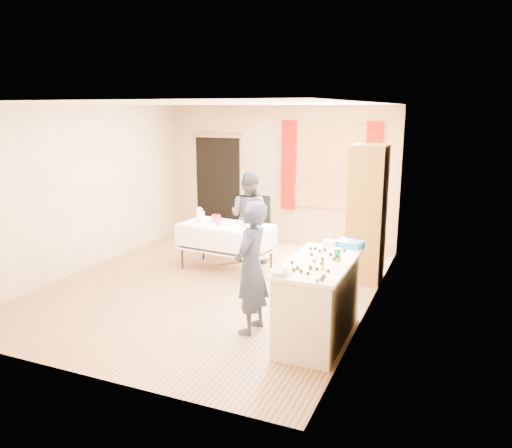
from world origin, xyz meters
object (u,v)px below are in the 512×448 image
at_px(counter, 318,300).
at_px(chair, 256,236).
at_px(woman, 250,217).
at_px(party_table, 226,243).
at_px(cabinet, 367,214).
at_px(girl, 251,268).

xyz_separation_m(counter, chair, (-1.98, 2.89, -0.14)).
relative_size(chair, woman, 0.68).
bearing_deg(counter, party_table, 138.20).
xyz_separation_m(counter, woman, (-1.90, 2.44, 0.31)).
xyz_separation_m(party_table, woman, (0.14, 0.62, 0.31)).
bearing_deg(cabinet, counter, -92.60).
distance_m(counter, girl, 0.84).
bearing_deg(girl, party_table, -144.74).
height_order(counter, party_table, counter).
distance_m(cabinet, counter, 2.28).
relative_size(cabinet, woman, 1.34).
bearing_deg(chair, cabinet, -4.13).
distance_m(counter, party_table, 2.73).
relative_size(counter, girl, 0.93).
relative_size(cabinet, chair, 1.97).
bearing_deg(cabinet, party_table, -169.82).
distance_m(chair, woman, 0.64).
xyz_separation_m(chair, woman, (0.08, -0.44, 0.45)).
bearing_deg(party_table, chair, 92.72).
bearing_deg(party_table, woman, 83.29).
bearing_deg(woman, party_table, 86.51).
relative_size(party_table, woman, 1.01).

